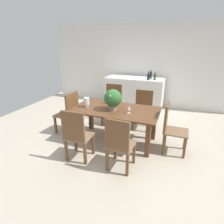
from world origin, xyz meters
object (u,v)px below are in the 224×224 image
Objects in this scene: chair_foot_end at (171,127)px; chair_far_right at (143,107)px; dining_table at (115,114)px; chair_far_left at (113,102)px; chair_head_end at (69,111)px; wine_bottle_amber at (151,75)px; chair_near_right at (119,143)px; wine_bottle_dark at (148,77)px; wine_bottle_tall at (155,77)px; chair_near_left at (76,134)px; wine_glass at (129,108)px; kitchen_counter at (134,93)px; flower_centerpiece at (113,99)px; crystal_vase_left at (110,99)px; crystal_vase_center_near at (87,101)px.

chair_foot_end is 1.04× the size of chair_far_right.
chair_far_left is at bearing 113.65° from dining_table.
chair_head_end is 2.73m from wine_bottle_amber.
wine_bottle_dark reaches higher than chair_near_right.
wine_bottle_tall is (1.58, 2.11, 0.54)m from chair_head_end.
dining_table is 1.81× the size of chair_near_left.
wine_bottle_tall is at bearing 84.87° from chair_far_right.
kitchen_counter reaches higher than wine_glass.
chair_foot_end is at bearing -67.18° from wine_bottle_dark.
wine_bottle_tall is (0.06, 1.19, 0.56)m from chair_far_right.
chair_foot_end is at bearing -34.81° from chair_far_left.
chair_near_left is 6.90× the size of wine_glass.
flower_centerpiece reaches higher than chair_near_left.
wine_bottle_dark is at bearing 149.16° from chair_head_end.
chair_near_right reaches higher than crystal_vase_left.
crystal_vase_left is (-0.20, 0.36, -0.13)m from flower_centerpiece.
crystal_vase_center_near is at bearing 178.79° from wine_glass.
wine_glass is (0.93, -0.02, -0.03)m from crystal_vase_center_near.
chair_near_left is 0.97× the size of chair_far_left.
wine_bottle_dark is (0.32, 2.06, 0.11)m from flower_centerpiece.
chair_far_left is 3.86× the size of wine_bottle_amber.
chair_far_left is at bearing -122.88° from wine_bottle_dark.
kitchen_counter is at bearing -170.00° from wine_bottle_amber.
chair_head_end is at bearing -53.57° from chair_near_left.
crystal_vase_left is at bearing -78.62° from chair_far_left.
kitchen_counter is (-0.55, 1.26, -0.03)m from chair_far_right.
crystal_vase_center_near is (-0.22, 0.82, 0.32)m from chair_near_left.
chair_foot_end is 0.96× the size of chair_far_left.
chair_near_left is 5.02× the size of crystal_vase_left.
flower_centerpiece is at bearing -61.25° from chair_near_right.
chair_foot_end is 2.24m from wine_bottle_dark.
chair_near_left is at bearing 121.32° from chair_foot_end.
chair_near_right is 3.07m from wine_bottle_tall.
wine_glass is at bearing -89.68° from wine_bottle_amber.
crystal_vase_center_near is 1.46× the size of wine_glass.
chair_head_end is 0.55× the size of kitchen_counter.
wine_bottle_amber is 1.06× the size of wine_bottle_dark.
kitchen_counter is at bearing 94.09° from dining_table.
chair_far_left is at bearing 104.95° from crystal_vase_left.
chair_head_end is 2.51m from wine_bottle_dark.
chair_far_left is 1.60m from wine_bottle_amber.
chair_near_right is at bearing -66.68° from dining_table.
wine_bottle_tall is (0.86, 1.17, 0.53)m from chair_far_left.
kitchen_counter is at bearing -96.72° from chair_near_left.
chair_near_left is 3.10m from kitchen_counter.
chair_near_right is 1.35m from crystal_vase_center_near.
chair_near_left is 2.30× the size of flower_centerpiece.
chair_far_left is at bearing -91.92° from chair_near_left.
wine_bottle_tall reaches higher than wine_glass.
chair_far_right is 3.90× the size of wine_bottle_tall.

